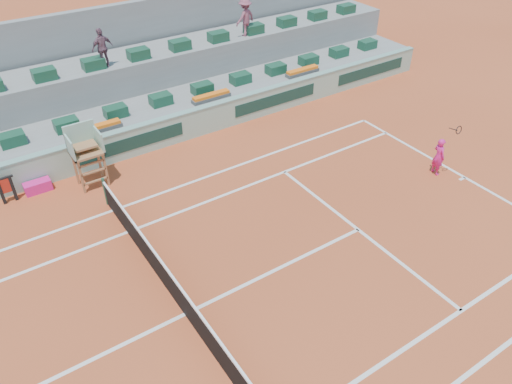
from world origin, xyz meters
TOP-DOWN VIEW (x-y plane):
  - ground at (0.00, 0.00)m, footprint 90.00×90.00m
  - seating_tier_lower at (0.00, 10.70)m, footprint 36.00×4.00m
  - seating_tier_upper at (0.00, 12.30)m, footprint 36.00×2.40m
  - stadium_back_wall at (0.00, 13.90)m, footprint 36.00×0.40m
  - player_bag at (-1.82, 8.08)m, footprint 0.94×0.42m
  - spectator_mid at (2.47, 11.62)m, footprint 1.02×0.60m
  - spectator_right at (9.50, 11.68)m, footprint 1.25×0.91m
  - court_lines at (0.00, 0.00)m, footprint 23.89×11.09m
  - tennis_net at (0.00, 0.00)m, footprint 0.10×11.97m
  - advertising_hoarding at (0.02, 8.50)m, footprint 36.00×0.34m
  - umpire_chair at (0.00, 7.50)m, footprint 1.10×0.90m
  - seat_row_lower at (0.00, 9.80)m, footprint 32.90×0.60m
  - seat_row_upper at (0.00, 11.70)m, footprint 32.90×0.60m
  - flower_planters at (-1.50, 9.00)m, footprint 26.80×0.36m
  - towel_rack at (-2.82, 8.00)m, footprint 0.64×0.11m
  - tennis_player at (11.18, 0.85)m, footprint 0.46×0.87m

SIDE VIEW (x-z plane):
  - ground at x=0.00m, z-range 0.00..0.00m
  - court_lines at x=0.00m, z-range 0.00..0.01m
  - player_bag at x=-1.82m, z-range 0.00..0.42m
  - tennis_net at x=0.00m, z-range -0.02..1.08m
  - seating_tier_lower at x=0.00m, z-range 0.00..1.20m
  - towel_rack at x=-2.82m, z-range 0.09..1.12m
  - advertising_hoarding at x=0.02m, z-range 0.00..1.26m
  - tennis_player at x=11.18m, z-range -0.37..1.90m
  - seating_tier_upper at x=0.00m, z-range 0.00..2.60m
  - flower_planters at x=-1.50m, z-range 1.19..1.47m
  - seat_row_lower at x=0.00m, z-range 1.20..1.64m
  - umpire_chair at x=0.00m, z-range 0.34..2.74m
  - stadium_back_wall at x=0.00m, z-range 0.00..4.40m
  - seat_row_upper at x=0.00m, z-range 2.60..3.04m
  - spectator_mid at x=2.47m, z-range 2.60..4.24m
  - spectator_right at x=9.50m, z-range 2.60..4.34m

